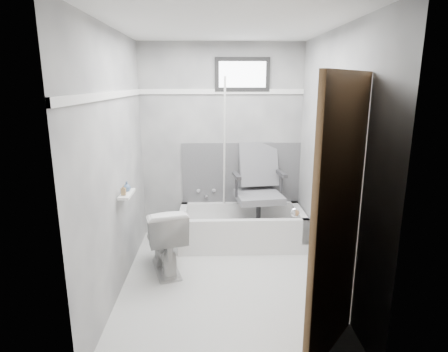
{
  "coord_description": "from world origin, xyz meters",
  "views": [
    {
      "loc": [
        -0.12,
        -3.35,
        1.92
      ],
      "look_at": [
        0.0,
        0.35,
        1.0
      ],
      "focal_mm": 30.0,
      "sensor_mm": 36.0,
      "label": 1
    }
  ],
  "objects_px": {
    "toilet": "(165,239)",
    "soap_bottle_b": "(127,186)",
    "bathtub": "(241,227)",
    "office_chair": "(259,190)",
    "door": "(394,240)",
    "soap_bottle_a": "(123,190)"
  },
  "relations": [
    {
      "from": "toilet",
      "to": "soap_bottle_b",
      "type": "height_order",
      "value": "soap_bottle_b"
    },
    {
      "from": "bathtub",
      "to": "toilet",
      "type": "relative_size",
      "value": 2.09
    },
    {
      "from": "bathtub",
      "to": "toilet",
      "type": "bearing_deg",
      "value": -142.56
    },
    {
      "from": "office_chair",
      "to": "door",
      "type": "height_order",
      "value": "door"
    },
    {
      "from": "office_chair",
      "to": "door",
      "type": "distance_m",
      "value": 2.33
    },
    {
      "from": "soap_bottle_a",
      "to": "door",
      "type": "bearing_deg",
      "value": -33.56
    },
    {
      "from": "bathtub",
      "to": "door",
      "type": "relative_size",
      "value": 0.75
    },
    {
      "from": "soap_bottle_b",
      "to": "toilet",
      "type": "bearing_deg",
      "value": 24.44
    },
    {
      "from": "toilet",
      "to": "soap_bottle_b",
      "type": "bearing_deg",
      "value": 8.19
    },
    {
      "from": "bathtub",
      "to": "soap_bottle_b",
      "type": "relative_size",
      "value": 15.54
    },
    {
      "from": "toilet",
      "to": "soap_bottle_a",
      "type": "distance_m",
      "value": 0.75
    },
    {
      "from": "soap_bottle_a",
      "to": "soap_bottle_b",
      "type": "distance_m",
      "value": 0.14
    },
    {
      "from": "toilet",
      "to": "door",
      "type": "relative_size",
      "value": 0.36
    },
    {
      "from": "bathtub",
      "to": "toilet",
      "type": "distance_m",
      "value": 1.08
    },
    {
      "from": "bathtub",
      "to": "soap_bottle_a",
      "type": "xyz_separation_m",
      "value": [
        -1.17,
        -0.94,
        0.76
      ]
    },
    {
      "from": "office_chair",
      "to": "toilet",
      "type": "bearing_deg",
      "value": -154.81
    },
    {
      "from": "door",
      "to": "toilet",
      "type": "bearing_deg",
      "value": 135.74
    },
    {
      "from": "bathtub",
      "to": "soap_bottle_a",
      "type": "height_order",
      "value": "soap_bottle_a"
    },
    {
      "from": "toilet",
      "to": "door",
      "type": "bearing_deg",
      "value": 119.49
    },
    {
      "from": "soap_bottle_a",
      "to": "soap_bottle_b",
      "type": "xyz_separation_m",
      "value": [
        0.0,
        0.14,
        -0.01
      ]
    },
    {
      "from": "bathtub",
      "to": "soap_bottle_a",
      "type": "bearing_deg",
      "value": -141.34
    },
    {
      "from": "door",
      "to": "bathtub",
      "type": "bearing_deg",
      "value": 108.75
    }
  ]
}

